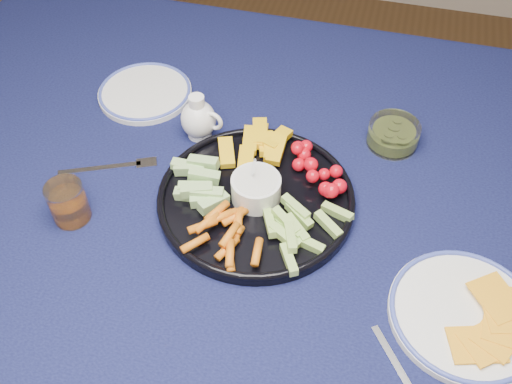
% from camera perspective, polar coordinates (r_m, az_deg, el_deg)
% --- Properties ---
extents(dining_table, '(1.67, 1.07, 0.75)m').
position_cam_1_polar(dining_table, '(1.19, 0.71, -0.24)').
color(dining_table, '#502C1A').
rests_on(dining_table, ground).
extents(crudite_platter, '(0.36, 0.36, 0.12)m').
position_cam_1_polar(crudite_platter, '(1.04, -0.15, -0.39)').
color(crudite_platter, black).
rests_on(crudite_platter, dining_table).
extents(creamer_pitcher, '(0.09, 0.07, 0.10)m').
position_cam_1_polar(creamer_pitcher, '(1.16, -5.74, 7.27)').
color(creamer_pitcher, white).
rests_on(creamer_pitcher, dining_table).
extents(pickle_bowl, '(0.10, 0.10, 0.05)m').
position_cam_1_polar(pickle_bowl, '(1.19, 13.55, 5.54)').
color(pickle_bowl, white).
rests_on(pickle_bowl, dining_table).
extents(cheese_plate, '(0.24, 0.24, 0.03)m').
position_cam_1_polar(cheese_plate, '(0.97, 20.24, -11.32)').
color(cheese_plate, white).
rests_on(cheese_plate, dining_table).
extents(juice_tumbler, '(0.07, 0.07, 0.08)m').
position_cam_1_polar(juice_tumbler, '(1.07, -18.22, -1.18)').
color(juice_tumbler, white).
rests_on(juice_tumbler, dining_table).
extents(fork_left, '(0.18, 0.10, 0.00)m').
position_cam_1_polar(fork_left, '(1.15, -13.78, 2.47)').
color(fork_left, silver).
rests_on(fork_left, dining_table).
extents(side_plate_extra, '(0.21, 0.21, 0.02)m').
position_cam_1_polar(side_plate_extra, '(1.30, -11.04, 9.78)').
color(side_plate_extra, white).
rests_on(side_plate_extra, dining_table).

